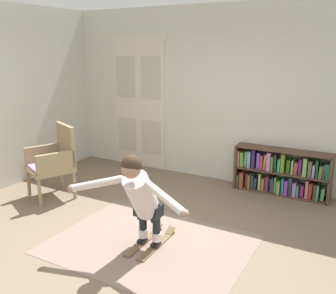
{
  "coord_description": "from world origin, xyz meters",
  "views": [
    {
      "loc": [
        2.15,
        -3.22,
        2.2
      ],
      "look_at": [
        0.04,
        0.55,
        1.05
      ],
      "focal_mm": 39.74,
      "sensor_mm": 36.0,
      "label": 1
    }
  ],
  "objects_px": {
    "bookshelf": "(280,173)",
    "skis_pair": "(151,242)",
    "wicker_chair": "(54,160)",
    "person_skier": "(140,194)"
  },
  "relations": [
    {
      "from": "bookshelf",
      "to": "person_skier",
      "type": "bearing_deg",
      "value": -110.15
    },
    {
      "from": "bookshelf",
      "to": "skis_pair",
      "type": "bearing_deg",
      "value": -111.95
    },
    {
      "from": "wicker_chair",
      "to": "person_skier",
      "type": "distance_m",
      "value": 2.17
    },
    {
      "from": "wicker_chair",
      "to": "person_skier",
      "type": "bearing_deg",
      "value": -19.94
    },
    {
      "from": "bookshelf",
      "to": "skis_pair",
      "type": "distance_m",
      "value": 2.51
    },
    {
      "from": "wicker_chair",
      "to": "skis_pair",
      "type": "distance_m",
      "value": 2.17
    },
    {
      "from": "wicker_chair",
      "to": "person_skier",
      "type": "xyz_separation_m",
      "value": [
        2.03,
        -0.74,
        0.11
      ]
    },
    {
      "from": "wicker_chair",
      "to": "skis_pair",
      "type": "height_order",
      "value": "wicker_chair"
    },
    {
      "from": "skis_pair",
      "to": "person_skier",
      "type": "relative_size",
      "value": 0.53
    },
    {
      "from": "skis_pair",
      "to": "bookshelf",
      "type": "bearing_deg",
      "value": 68.05
    }
  ]
}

